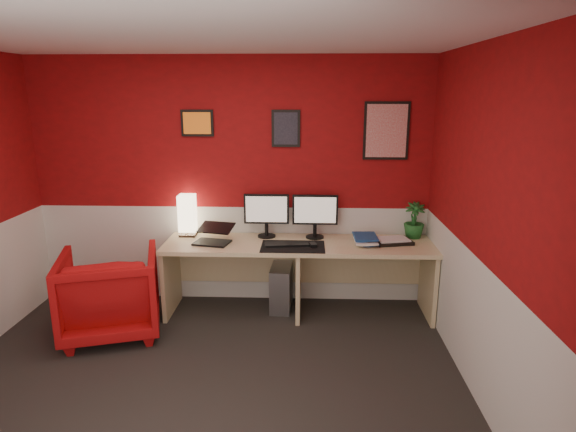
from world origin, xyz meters
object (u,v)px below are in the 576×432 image
object	(u,v)px
shoji_lamp	(187,216)
desk	(298,278)
potted_plant	(414,220)
armchair	(110,293)
zen_tray	(393,241)
monitor_left	(266,209)
pc_tower	(282,286)
laptop	(212,233)
monitor_right	(315,210)

from	to	relation	value
shoji_lamp	desk	bearing A→B (deg)	-10.81
potted_plant	armchair	distance (m)	2.97
zen_tray	desk	bearing A→B (deg)	-177.31
monitor_left	pc_tower	bearing A→B (deg)	-26.45
armchair	zen_tray	bearing A→B (deg)	174.66
laptop	zen_tray	size ratio (longest dim) A/B	0.94
desk	potted_plant	xyz separation A→B (m)	(1.15, 0.23, 0.54)
monitor_left	potted_plant	xyz separation A→B (m)	(1.47, 0.03, -0.11)
desk	shoji_lamp	xyz separation A→B (m)	(-1.13, 0.22, 0.56)
desk	potted_plant	size ratio (longest dim) A/B	7.26
monitor_right	shoji_lamp	bearing A→B (deg)	178.47
shoji_lamp	monitor_left	size ratio (longest dim) A/B	0.69
laptop	zen_tray	xyz separation A→B (m)	(1.74, 0.09, -0.09)
monitor_left	armchair	bearing A→B (deg)	-153.75
desk	pc_tower	distance (m)	0.25
potted_plant	laptop	bearing A→B (deg)	-172.06
laptop	desk	bearing A→B (deg)	15.91
armchair	shoji_lamp	bearing A→B (deg)	-145.84
laptop	monitor_left	size ratio (longest dim) A/B	0.57
laptop	monitor_left	world-z (taller)	monitor_left
desk	monitor_right	bearing A→B (deg)	48.59
zen_tray	potted_plant	world-z (taller)	potted_plant
laptop	potted_plant	world-z (taller)	potted_plant
monitor_right	zen_tray	distance (m)	0.81
shoji_lamp	monitor_right	size ratio (longest dim) A/B	0.69
monitor_left	zen_tray	world-z (taller)	monitor_left
armchair	potted_plant	bearing A→B (deg)	177.25
potted_plant	pc_tower	distance (m)	1.49
desk	monitor_right	distance (m)	0.70
monitor_right	armchair	bearing A→B (deg)	-160.42
desk	laptop	xyz separation A→B (m)	(-0.83, -0.05, 0.47)
laptop	zen_tray	distance (m)	1.75
monitor_right	pc_tower	distance (m)	0.86
desk	potted_plant	bearing A→B (deg)	11.11
desk	monitor_right	xyz separation A→B (m)	(0.16, 0.18, 0.66)
potted_plant	pc_tower	xyz separation A→B (m)	(-1.32, -0.11, -0.68)
pc_tower	desk	bearing A→B (deg)	-31.80
laptop	armchair	world-z (taller)	laptop
monitor_left	pc_tower	distance (m)	0.81
monitor_left	zen_tray	distance (m)	1.28
monitor_left	zen_tray	size ratio (longest dim) A/B	1.66
shoji_lamp	monitor_left	bearing A→B (deg)	-1.37
shoji_lamp	pc_tower	distance (m)	1.19
zen_tray	armchair	size ratio (longest dim) A/B	0.41
shoji_lamp	zen_tray	distance (m)	2.05
desk	zen_tray	distance (m)	0.99
potted_plant	pc_tower	size ratio (longest dim) A/B	0.80
shoji_lamp	monitor_right	distance (m)	1.29
shoji_lamp	pc_tower	bearing A→B (deg)	-5.71
desk	monitor_left	distance (m)	0.76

